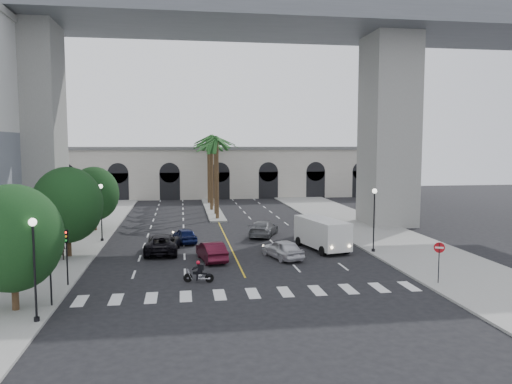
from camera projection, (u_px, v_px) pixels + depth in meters
name	position (u px, v px, depth m)	size (l,w,h in m)	color
ground	(249.00, 286.00, 31.50)	(140.00, 140.00, 0.00)	black
sidewalk_left	(58.00, 245.00, 44.03)	(8.00, 100.00, 0.15)	gray
sidewalk_right	(381.00, 236.00, 48.47)	(8.00, 100.00, 0.15)	gray
median	(212.00, 208.00, 68.89)	(2.00, 24.00, 0.20)	gray
pier_building	(206.00, 172.00, 85.22)	(71.00, 10.50, 8.50)	beige
bridge	(253.00, 52.00, 51.88)	(75.00, 13.00, 26.00)	gray
palm_a	(217.00, 143.00, 58.18)	(3.20, 3.20, 10.30)	#47331E
palm_b	(215.00, 141.00, 62.11)	(3.20, 3.20, 10.60)	#47331E
palm_c	(211.00, 144.00, 66.05)	(3.20, 3.20, 10.10)	#47331E
palm_d	(212.00, 139.00, 69.97)	(3.20, 3.20, 10.90)	#47331E
palm_e	(208.00, 142.00, 73.91)	(3.20, 3.20, 10.40)	#47331E
palm_f	(209.00, 141.00, 77.87)	(3.20, 3.20, 10.70)	#47331E
street_tree_near	(13.00, 238.00, 26.23)	(5.20, 5.20, 6.89)	#382616
street_tree_mid	(68.00, 205.00, 39.01)	(5.44, 5.44, 7.21)	#382616
street_tree_far	(94.00, 194.00, 50.85)	(5.04, 5.04, 6.68)	#382616
lamp_post_left_near	(34.00, 261.00, 24.58)	(0.40, 0.40, 5.35)	black
lamp_post_left_far	(101.00, 207.00, 45.25)	(0.40, 0.40, 5.35)	black
lamp_post_right	(374.00, 214.00, 40.75)	(0.40, 0.40, 5.35)	black
traffic_signal_near	(50.00, 263.00, 27.12)	(0.25, 0.18, 3.65)	black
traffic_signal_far	(67.00, 248.00, 31.06)	(0.25, 0.18, 3.65)	black
motorcycle_rider	(199.00, 273.00, 32.33)	(1.97, 0.58, 1.43)	black
car_a	(283.00, 249.00, 39.10)	(1.80, 4.46, 1.52)	silver
car_b	(211.00, 251.00, 38.38)	(1.57, 4.51, 1.49)	#450D1C
car_c	(163.00, 243.00, 41.11)	(2.61, 5.67, 1.58)	black
car_d	(263.00, 229.00, 48.54)	(2.13, 5.24, 1.52)	slate
car_e	(185.00, 235.00, 45.35)	(1.60, 3.98, 1.36)	#0E1642
cargo_van	(322.00, 233.00, 42.25)	(3.56, 6.51, 2.63)	silver
pedestrian_b	(61.00, 250.00, 37.99)	(0.76, 0.59, 1.56)	black
do_not_enter_sign	(439.00, 254.00, 31.55)	(0.63, 0.31, 2.77)	black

